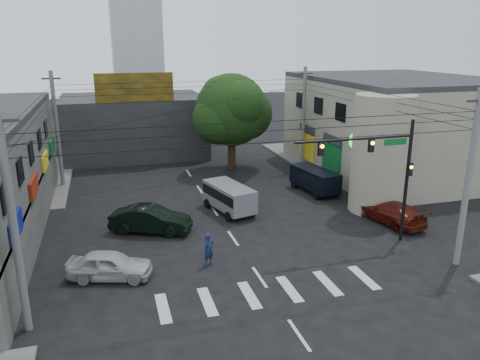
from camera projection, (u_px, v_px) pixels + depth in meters
name	position (u px, v px, depth m)	size (l,w,h in m)	color
ground	(243.00, 252.00, 26.15)	(160.00, 160.00, 0.00)	black
sidewalk_far_right	(362.00, 156.00, 47.51)	(16.00, 16.00, 0.15)	#514F4C
building_right	(394.00, 127.00, 41.79)	(14.00, 18.00, 8.00)	gray
corner_column	(381.00, 154.00, 31.63)	(4.00, 4.00, 8.00)	gray
building_far	(134.00, 125.00, 48.15)	(14.00, 10.00, 6.00)	#232326
billboard	(135.00, 87.00, 42.41)	(7.00, 0.30, 2.60)	olive
street_tree	(231.00, 110.00, 41.30)	(6.40, 6.40, 8.70)	black
traffic_gantry	(383.00, 163.00, 25.94)	(7.10, 0.35, 7.20)	black
utility_pole_near_left	(13.00, 225.00, 17.89)	(0.32, 0.32, 9.20)	#59595B
utility_pole_near_right	(468.00, 181.00, 23.50)	(0.32, 0.32, 9.20)	#59595B
utility_pole_far_left	(57.00, 130.00, 36.75)	(0.32, 0.32, 9.20)	#59595B
utility_pole_far_right	(303.00, 119.00, 42.37)	(0.32, 0.32, 9.20)	#59595B
dark_sedan	(151.00, 220.00, 28.73)	(5.19, 3.61, 1.62)	black
white_compact	(110.00, 265.00, 23.11)	(4.46, 2.80, 1.41)	#B3B4AF
maroon_sedan	(391.00, 212.00, 30.23)	(2.97, 5.23, 1.43)	#4C130A
silver_minivan	(229.00, 199.00, 32.09)	(2.92, 4.77, 1.91)	gray
navy_van	(315.00, 181.00, 36.32)	(2.47, 4.83, 1.84)	black
traffic_officer	(209.00, 250.00, 24.43)	(0.76, 0.66, 1.76)	#152149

